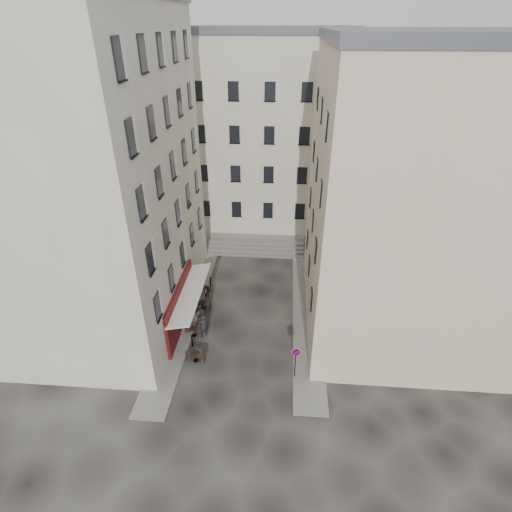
# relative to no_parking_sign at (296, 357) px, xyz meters

# --- Properties ---
(ground) EXTENTS (90.00, 90.00, 0.00)m
(ground) POSITION_rel_no_parking_sign_xyz_m (-3.59, 3.26, -1.71)
(ground) COLOR black
(ground) RESTS_ON ground
(sidewalk_left) EXTENTS (2.00, 22.00, 0.12)m
(sidewalk_left) POSITION_rel_no_parking_sign_xyz_m (-8.09, 7.26, -1.65)
(sidewalk_left) COLOR slate
(sidewalk_left) RESTS_ON ground
(sidewalk_right) EXTENTS (2.00, 18.00, 0.12)m
(sidewalk_right) POSITION_rel_no_parking_sign_xyz_m (0.91, 6.26, -1.65)
(sidewalk_right) COLOR slate
(sidewalk_right) RESTS_ON ground
(building_left) EXTENTS (12.20, 16.20, 20.60)m
(building_left) POSITION_rel_no_parking_sign_xyz_m (-14.09, 6.26, 8.60)
(building_left) COLOR #BEB5A2
(building_left) RESTS_ON ground
(building_right) EXTENTS (12.20, 14.20, 18.60)m
(building_right) POSITION_rel_no_parking_sign_xyz_m (6.91, 6.76, 7.60)
(building_right) COLOR beige
(building_right) RESTS_ON ground
(building_back) EXTENTS (18.20, 10.20, 18.60)m
(building_back) POSITION_rel_no_parking_sign_xyz_m (-4.59, 22.26, 7.60)
(building_back) COLOR #BEB5A2
(building_back) RESTS_ON ground
(cafe_storefront) EXTENTS (1.74, 7.30, 3.50)m
(cafe_storefront) POSITION_rel_no_parking_sign_xyz_m (-7.91, 4.26, 0.17)
(cafe_storefront) COLOR #430B09
(cafe_storefront) RESTS_ON ground
(stone_steps) EXTENTS (9.00, 3.15, 0.80)m
(stone_steps) POSITION_rel_no_parking_sign_xyz_m (-3.59, 15.84, -1.31)
(stone_steps) COLOR #5F5D5A
(stone_steps) RESTS_ON ground
(bollard_near) EXTENTS (0.12, 0.12, 0.98)m
(bollard_near) POSITION_rel_no_parking_sign_xyz_m (-6.84, 2.26, -1.18)
(bollard_near) COLOR black
(bollard_near) RESTS_ON ground
(bollard_mid) EXTENTS (0.12, 0.12, 0.98)m
(bollard_mid) POSITION_rel_no_parking_sign_xyz_m (-6.84, 5.76, -1.18)
(bollard_mid) COLOR black
(bollard_mid) RESTS_ON ground
(bollard_far) EXTENTS (0.12, 0.12, 0.98)m
(bollard_far) POSITION_rel_no_parking_sign_xyz_m (-6.84, 9.26, -1.18)
(bollard_far) COLOR black
(bollard_far) RESTS_ON ground
(no_parking_sign) EXTENTS (0.55, 0.12, 2.41)m
(no_parking_sign) POSITION_rel_no_parking_sign_xyz_m (0.00, 0.00, 0.00)
(no_parking_sign) COLOR black
(no_parking_sign) RESTS_ON ground
(bistro_table_a) EXTENTS (1.26, 0.59, 0.89)m
(bistro_table_a) POSITION_rel_no_parking_sign_xyz_m (-6.32, 0.92, -1.26)
(bistro_table_a) COLOR black
(bistro_table_a) RESTS_ON ground
(bistro_table_b) EXTENTS (1.19, 0.56, 0.83)m
(bistro_table_b) POSITION_rel_no_parking_sign_xyz_m (-6.95, 3.29, -1.28)
(bistro_table_b) COLOR black
(bistro_table_b) RESTS_ON ground
(bistro_table_c) EXTENTS (1.26, 0.59, 0.89)m
(bistro_table_c) POSITION_rel_no_parking_sign_xyz_m (-7.18, 5.29, -1.26)
(bistro_table_c) COLOR black
(bistro_table_c) RESTS_ON ground
(bistro_table_d) EXTENTS (1.14, 0.53, 0.80)m
(bistro_table_d) POSITION_rel_no_parking_sign_xyz_m (-6.92, 6.33, -1.30)
(bistro_table_d) COLOR black
(bistro_table_d) RESTS_ON ground
(bistro_table_e) EXTENTS (1.33, 0.62, 0.93)m
(bistro_table_e) POSITION_rel_no_parking_sign_xyz_m (-7.14, 8.10, -1.23)
(bistro_table_e) COLOR black
(bistro_table_e) RESTS_ON ground
(pedestrian) EXTENTS (0.77, 0.73, 1.78)m
(pedestrian) POSITION_rel_no_parking_sign_xyz_m (-6.27, 3.32, -0.82)
(pedestrian) COLOR #232228
(pedestrian) RESTS_ON ground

